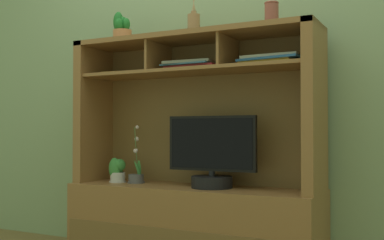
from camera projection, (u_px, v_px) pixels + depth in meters
The scene contains 11 objects.
back_wall at pixel (210, 36), 3.06m from camera, with size 6.00×0.02×2.80m, color #86A172.
media_console at pixel (193, 197), 2.82m from camera, with size 1.50×0.48×1.36m.
tv_monitor at pixel (212, 159), 2.73m from camera, with size 0.54×0.24×0.41m.
potted_orchid at pixel (136, 175), 2.99m from camera, with size 0.11×0.11×0.36m.
potted_fern at pixel (117, 170), 3.03m from camera, with size 0.11×0.11×0.16m.
magazine_stack_left at pixel (192, 66), 2.81m from camera, with size 0.34×0.21×0.04m.
magazine_stack_centre at pixel (129, 74), 3.10m from camera, with size 0.34×0.20×0.02m.
magazine_stack_right at pixel (272, 60), 2.62m from camera, with size 0.38×0.26×0.05m.
diffuser_bottle at pixel (194, 24), 2.86m from camera, with size 0.07×0.07×0.28m.
potted_succulent at pixel (122, 30), 3.05m from camera, with size 0.14×0.14×0.19m.
ceramic_vase at pixel (272, 14), 2.61m from camera, with size 0.08×0.08×0.14m.
Camera 1 is at (1.29, -2.51, 0.79)m, focal length 44.84 mm.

